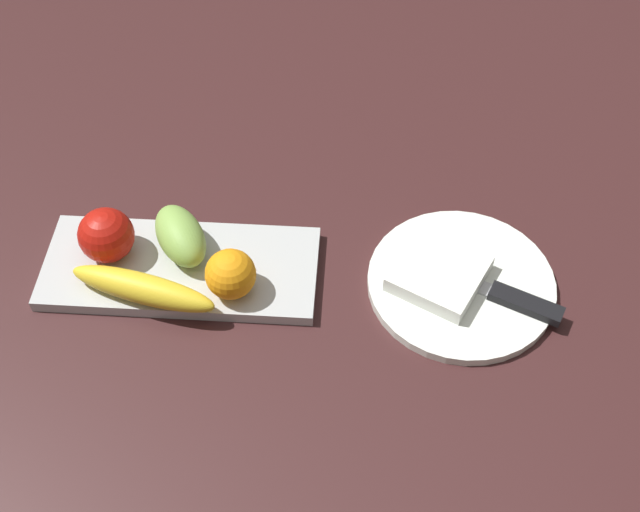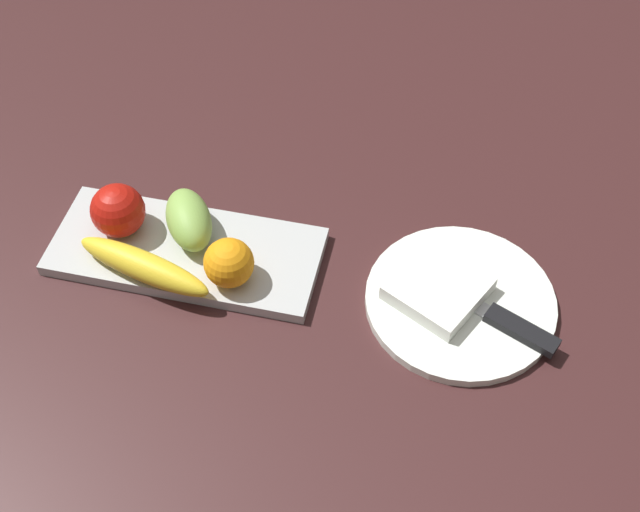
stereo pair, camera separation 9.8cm
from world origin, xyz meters
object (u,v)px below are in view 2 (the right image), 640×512
Objects in this scene: banana at (143,266)px; grape_bunch at (189,220)px; orange_near_apple at (228,264)px; dinner_plate at (460,301)px; apple at (118,211)px; folded_napkin at (438,288)px; knife at (510,323)px; fruit_tray at (186,251)px.

banana is 0.08m from grape_bunch.
grape_bunch is at bearing -40.46° from orange_near_apple.
dinner_plate is at bearing 176.20° from grape_bunch.
apple reaches higher than orange_near_apple.
grape_bunch is (-0.09, -0.01, -0.01)m from apple.
orange_near_apple is (-0.16, 0.05, -0.00)m from apple.
folded_napkin is 0.09m from knife.
folded_napkin is at bearing 7.12° from knife.
dinner_plate is 2.28× the size of folded_napkin.
apple is 0.30× the size of dinner_plate.
dinner_plate is 0.07m from knife.
banana is 0.79× the size of dinner_plate.
apple is at bearing -7.80° from fruit_tray.
grape_bunch is at bearing -172.91° from apple.
orange_near_apple is 0.61× the size of folded_napkin.
grape_bunch is 0.32m from folded_napkin.
grape_bunch is (-0.00, -0.02, 0.04)m from fruit_tray.
knife is at bearing 176.24° from fruit_tray.
knife is (-0.06, 0.03, 0.01)m from dinner_plate.
dinner_plate is (-0.38, -0.05, -0.03)m from banana.
grape_bunch is 0.98× the size of folded_napkin.
fruit_tray is at bearing 172.20° from apple.
folded_napkin is (-0.32, 0.02, -0.02)m from grape_bunch.
folded_napkin is at bearing 0.00° from dinner_plate.
banana is at bearing 58.71° from fruit_tray.
apple is at bearing -35.97° from banana.
folded_napkin is at bearing 180.00° from fruit_tray.
orange_near_apple is 0.62× the size of grape_bunch.
banana is at bearing 8.02° from dinner_plate.
fruit_tray is 0.32m from folded_napkin.
banana is 2.99× the size of orange_near_apple.
folded_napkin reaches higher than fruit_tray.
banana is 1.07× the size of knife.
banana is at bearing 130.32° from apple.
dinner_plate is (-0.28, -0.04, -0.04)m from orange_near_apple.
orange_near_apple is at bearing 162.90° from apple.
orange_near_apple is at bearing 7.54° from dinner_plate.
orange_near_apple is 0.09m from grape_bunch.
banana is (0.03, 0.05, 0.03)m from fruit_tray.
apple is at bearing -1.59° from dinner_plate.
orange_near_apple is 0.27× the size of dinner_plate.
orange_near_apple reaches higher than banana.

